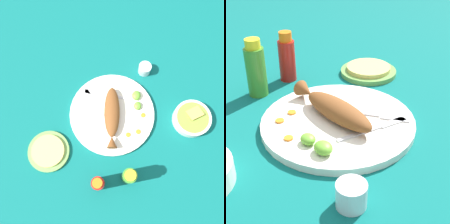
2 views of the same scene
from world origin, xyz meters
TOP-DOWN VIEW (x-y plane):
  - ground_plane at (0.00, 0.00)m, footprint 4.00×4.00m
  - main_plate at (0.00, 0.00)m, footprint 0.37×0.37m
  - fried_fish at (-0.01, -0.00)m, footprint 0.27×0.10m
  - fork_near at (0.04, 0.09)m, footprint 0.15×0.14m
  - fork_far at (0.08, 0.06)m, footprint 0.02×0.19m
  - carrot_slice_near at (-0.08, -0.08)m, footprint 0.02×0.02m
  - carrot_slice_mid at (-0.06, -0.12)m, footprint 0.02×0.02m
  - carrot_slice_far at (0.01, -0.13)m, footprint 0.02×0.02m
  - lime_wedge_main at (0.05, -0.10)m, footprint 0.04×0.03m
  - lime_wedge_side at (0.09, -0.09)m, footprint 0.04×0.04m
  - hot_sauce_bottle_red at (-0.30, 0.01)m, footprint 0.05×0.05m
  - hot_sauce_bottle_green at (-0.25, -0.11)m, footprint 0.05×0.05m
  - salt_cup at (0.23, -0.11)m, footprint 0.06×0.06m
  - guacamole_bowl at (0.03, -0.34)m, footprint 0.16×0.16m
  - tortilla_plate at (-0.20, 0.24)m, footprint 0.17×0.17m
  - tortilla_stack at (-0.20, 0.24)m, footprint 0.13×0.13m

SIDE VIEW (x-z plane):
  - ground_plane at x=0.00m, z-range 0.00..0.00m
  - tortilla_plate at x=-0.20m, z-range 0.00..0.01m
  - main_plate at x=0.00m, z-range 0.00..0.02m
  - fork_near at x=0.04m, z-range 0.02..0.02m
  - fork_far at x=0.08m, z-range 0.02..0.02m
  - carrot_slice_near at x=-0.08m, z-range 0.02..0.02m
  - carrot_slice_mid at x=-0.06m, z-range 0.02..0.02m
  - carrot_slice_far at x=0.01m, z-range 0.02..0.02m
  - tortilla_stack at x=-0.20m, z-range 0.01..0.03m
  - salt_cup at x=0.23m, z-range 0.00..0.04m
  - guacamole_bowl at x=0.03m, z-range 0.00..0.05m
  - lime_wedge_main at x=0.05m, z-range 0.02..0.04m
  - lime_wedge_side at x=0.09m, z-range 0.02..0.04m
  - fried_fish at x=-0.01m, z-range 0.02..0.07m
  - hot_sauce_bottle_red at x=-0.30m, z-range -0.01..0.14m
  - hot_sauce_bottle_green at x=-0.25m, z-range -0.01..0.16m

